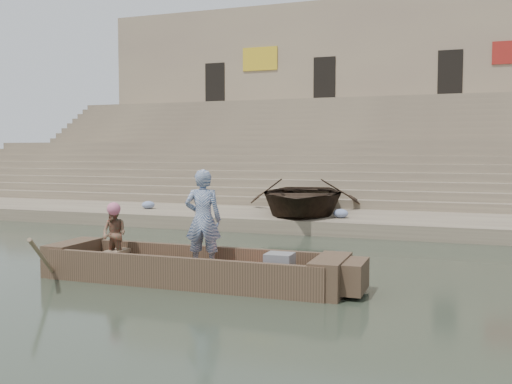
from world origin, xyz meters
The scene contains 13 objects.
ground centered at (0.00, 0.00, 0.00)m, with size 120.00×120.00×0.00m, color #253024.
lower_landing centered at (0.00, 8.00, 0.20)m, with size 32.00×4.00×0.40m, color gray.
mid_landing centered at (0.00, 15.50, 1.40)m, with size 32.00×3.00×2.80m, color gray.
upper_landing centered at (0.00, 22.50, 2.60)m, with size 32.00×3.00×5.20m, color gray.
ghat_steps centered at (0.00, 17.19, 1.80)m, with size 32.00×11.00×5.20m.
building_wall centered at (0.00, 26.50, 5.60)m, with size 32.00×5.07×11.20m.
main_rowboat centered at (1.07, -0.26, 0.11)m, with size 5.00×1.30×0.22m, color brown.
rowboat_trim centered at (1.28, -0.27, 0.31)m, with size 6.04×2.63×1.76m.
standing_man centered at (1.25, -0.13, 1.13)m, with size 0.66×0.44×1.82m, color navy.
rowing_man centered at (-0.65, -0.09, 0.77)m, with size 0.53×0.41×1.09m, color #236A46.
television centered at (2.73, -0.26, 0.42)m, with size 0.46×0.42×0.40m.
beached_rowboat centered at (0.91, 8.02, 0.95)m, with size 3.82×5.35×1.11m, color #2D2116.
cloth_bundles centered at (-1.06, 7.47, 0.53)m, with size 7.20×0.96×0.26m.
Camera 1 is at (5.60, -9.56, 2.35)m, focal length 40.42 mm.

